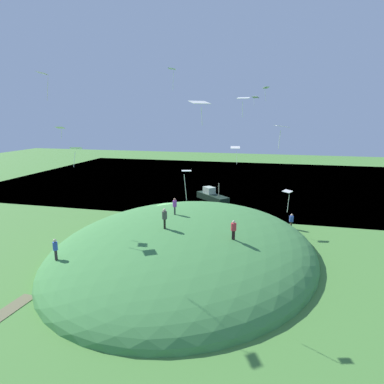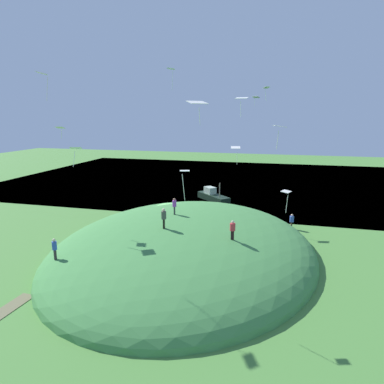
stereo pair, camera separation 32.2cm
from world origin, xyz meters
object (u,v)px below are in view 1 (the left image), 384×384
object	(u,v)px
kite_9	(266,89)
kite_11	(235,148)
person_near_shore	(175,204)
kite_10	(186,174)
kite_7	(281,127)
kite_5	(243,99)
kite_8	(288,193)
kite_4	(76,149)
person_on_hilltop	(165,216)
kite_0	(200,103)
kite_1	(172,70)
person_with_child	(55,247)
kite_3	(43,74)
person_watching_kites	(234,228)
kite_6	(255,98)
kite_2	(60,128)
person_walking_path	(291,219)
boat_on_lake	(212,196)

from	to	relation	value
kite_9	kite_11	distance (m)	7.26
person_near_shore	kite_10	distance (m)	11.18
kite_7	kite_5	bearing A→B (deg)	-112.18
kite_8	kite_11	distance (m)	16.37
kite_5	kite_10	bearing A→B (deg)	-64.27
kite_4	person_on_hilltop	bearing A→B (deg)	96.75
person_near_shore	kite_5	size ratio (longest dim) A/B	1.27
kite_0	kite_5	bearing A→B (deg)	144.86
kite_0	kite_1	xyz separation A→B (m)	(-7.11, -3.86, 2.77)
kite_0	person_with_child	bearing A→B (deg)	-97.15
kite_7	kite_11	bearing A→B (deg)	-164.29
person_with_child	kite_3	bearing A→B (deg)	37.57
person_watching_kites	kite_4	world-z (taller)	kite_4
kite_1	kite_6	distance (m)	15.89
kite_5	kite_8	distance (m)	7.21
kite_6	kite_10	world-z (taller)	kite_6
kite_2	kite_5	world-z (taller)	kite_5
person_watching_kites	kite_0	size ratio (longest dim) A/B	1.12
person_walking_path	kite_4	world-z (taller)	kite_4
person_watching_kites	kite_0	xyz separation A→B (m)	(6.21, -1.43, 9.50)
person_with_child	kite_9	distance (m)	26.45
kite_5	person_watching_kites	bearing A→B (deg)	-165.84
person_near_shore	kite_3	bearing A→B (deg)	126.51
person_near_shore	kite_7	distance (m)	15.19
kite_3	kite_6	size ratio (longest dim) A/B	1.91
kite_1	kite_7	distance (m)	10.75
person_walking_path	kite_6	size ratio (longest dim) A/B	1.52
kite_7	kite_9	xyz separation A→B (m)	(-17.40, -1.78, 3.53)
person_near_shore	kite_4	xyz separation A→B (m)	(5.14, -7.10, 5.68)
kite_6	person_with_child	bearing A→B (deg)	-32.99
kite_1	kite_7	size ratio (longest dim) A/B	1.18
person_with_child	kite_7	bearing A→B (deg)	-82.73
person_on_hilltop	kite_11	world-z (taller)	kite_11
kite_9	kite_10	xyz separation A→B (m)	(18.04, -4.13, -6.63)
boat_on_lake	kite_11	size ratio (longest dim) A/B	2.75
person_walking_path	person_on_hilltop	size ratio (longest dim) A/B	0.97
boat_on_lake	person_walking_path	size ratio (longest dim) A/B	3.26
kite_2	person_walking_path	bearing A→B (deg)	117.32
person_on_hilltop	person_with_child	xyz separation A→B (m)	(5.23, -7.11, -1.47)
boat_on_lake	person_with_child	size ratio (longest dim) A/B	3.27
boat_on_lake	kite_3	distance (m)	30.82
kite_10	kite_8	bearing A→B (deg)	113.96
person_near_shore	kite_0	xyz separation A→B (m)	(10.94, 4.94, 9.16)
kite_2	person_with_child	bearing A→B (deg)	26.00
kite_5	kite_6	size ratio (longest dim) A/B	1.13
kite_4	kite_10	bearing A→B (deg)	68.21
person_near_shore	kite_5	xyz separation A→B (m)	(7.81, 7.14, 9.49)
kite_10	kite_2	bearing A→B (deg)	-114.80
kite_0	kite_4	bearing A→B (deg)	-115.75
person_near_shore	kite_1	size ratio (longest dim) A/B	0.93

